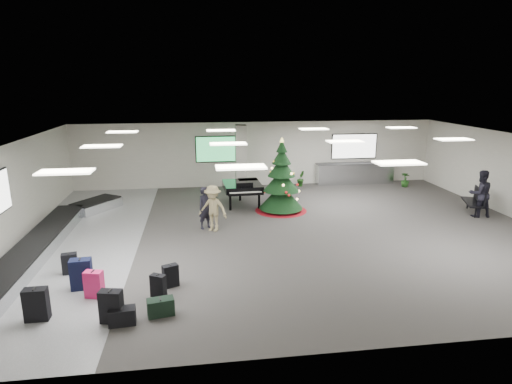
{
  "coord_description": "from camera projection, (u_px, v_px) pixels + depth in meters",
  "views": [
    {
      "loc": [
        -3.03,
        -13.99,
        5.12
      ],
      "look_at": [
        -0.93,
        1.0,
        1.2
      ],
      "focal_mm": 30.0,
      "sensor_mm": 36.0,
      "label": 1
    }
  ],
  "objects": [
    {
      "name": "ground",
      "position": [
        286.0,
        231.0,
        15.1
      ],
      "size": [
        18.0,
        18.0,
        0.0
      ],
      "primitive_type": "plane",
      "color": "#363331",
      "rests_on": "ground"
    },
    {
      "name": "room_envelope",
      "position": [
        273.0,
        163.0,
        15.11
      ],
      "size": [
        18.02,
        14.02,
        3.21
      ],
      "color": "beige",
      "rests_on": "ground"
    },
    {
      "name": "baggage_carousel",
      "position": [
        51.0,
        237.0,
        13.92
      ],
      "size": [
        2.28,
        9.71,
        0.43
      ],
      "color": "silver",
      "rests_on": "ground"
    },
    {
      "name": "service_counter",
      "position": [
        355.0,
        173.0,
        22.01
      ],
      "size": [
        4.05,
        0.65,
        1.08
      ],
      "color": "silver",
      "rests_on": "ground"
    },
    {
      "name": "suitcase_0",
      "position": [
        111.0,
        306.0,
        9.3
      ],
      "size": [
        0.52,
        0.36,
        0.77
      ],
      "rotation": [
        0.0,
        0.0,
        -0.2
      ],
      "color": "black",
      "rests_on": "ground"
    },
    {
      "name": "suitcase_1",
      "position": [
        158.0,
        286.0,
        10.44
      ],
      "size": [
        0.42,
        0.35,
        0.59
      ],
      "rotation": [
        0.0,
        0.0,
        -0.5
      ],
      "color": "black",
      "rests_on": "ground"
    },
    {
      "name": "pink_suitcase",
      "position": [
        94.0,
        284.0,
        10.39
      ],
      "size": [
        0.48,
        0.34,
        0.7
      ],
      "rotation": [
        0.0,
        0.0,
        -0.24
      ],
      "color": "#E11D60",
      "rests_on": "ground"
    },
    {
      "name": "suitcase_3",
      "position": [
        171.0,
        276.0,
        10.96
      ],
      "size": [
        0.44,
        0.35,
        0.6
      ],
      "rotation": [
        0.0,
        0.0,
        0.42
      ],
      "color": "black",
      "rests_on": "ground"
    },
    {
      "name": "navy_suitcase",
      "position": [
        81.0,
        274.0,
        10.8
      ],
      "size": [
        0.54,
        0.34,
        0.82
      ],
      "rotation": [
        0.0,
        0.0,
        0.07
      ],
      "color": "black",
      "rests_on": "ground"
    },
    {
      "name": "suitcase_5",
      "position": [
        36.0,
        304.0,
        9.38
      ],
      "size": [
        0.5,
        0.28,
        0.77
      ],
      "rotation": [
        0.0,
        0.0,
        0.02
      ],
      "color": "black",
      "rests_on": "ground"
    },
    {
      "name": "green_duffel",
      "position": [
        161.0,
        307.0,
        9.62
      ],
      "size": [
        0.64,
        0.4,
        0.42
      ],
      "rotation": [
        0.0,
        0.0,
        0.19
      ],
      "color": "black",
      "rests_on": "ground"
    },
    {
      "name": "suitcase_8",
      "position": [
        70.0,
        264.0,
        11.68
      ],
      "size": [
        0.43,
        0.3,
        0.61
      ],
      "rotation": [
        0.0,
        0.0,
        0.19
      ],
      "color": "black",
      "rests_on": "ground"
    },
    {
      "name": "black_duffel",
      "position": [
        122.0,
        316.0,
        9.27
      ],
      "size": [
        0.6,
        0.37,
        0.39
      ],
      "rotation": [
        0.0,
        0.0,
        0.1
      ],
      "color": "black",
      "rests_on": "ground"
    },
    {
      "name": "christmas_tree",
      "position": [
        281.0,
        186.0,
        17.25
      ],
      "size": [
        2.11,
        2.11,
        3.01
      ],
      "color": "maroon",
      "rests_on": "ground"
    },
    {
      "name": "grand_piano",
      "position": [
        242.0,
        187.0,
        18.06
      ],
      "size": [
        1.61,
        2.03,
        1.13
      ],
      "rotation": [
        0.0,
        0.0,
        0.04
      ],
      "color": "black",
      "rests_on": "ground"
    },
    {
      "name": "bench",
      "position": [
        475.0,
        199.0,
        17.07
      ],
      "size": [
        1.08,
        1.66,
        1.0
      ],
      "rotation": [
        0.0,
        0.0,
        -0.37
      ],
      "color": "black",
      "rests_on": "ground"
    },
    {
      "name": "traveler_a",
      "position": [
        205.0,
        208.0,
        15.22
      ],
      "size": [
        0.67,
        0.61,
        1.53
      ],
      "primitive_type": "imported",
      "rotation": [
        0.0,
        0.0,
        0.57
      ],
      "color": "black",
      "rests_on": "ground"
    },
    {
      "name": "traveler_b",
      "position": [
        213.0,
        208.0,
        14.95
      ],
      "size": [
        1.22,
        1.04,
        1.64
      ],
      "primitive_type": "imported",
      "rotation": [
        0.0,
        0.0,
        -0.5
      ],
      "color": "#9C8C61",
      "rests_on": "ground"
    },
    {
      "name": "traveler_bench",
      "position": [
        480.0,
        194.0,
        16.52
      ],
      "size": [
        0.95,
        0.77,
        1.85
      ],
      "primitive_type": "imported",
      "rotation": [
        0.0,
        0.0,
        3.06
      ],
      "color": "black",
      "rests_on": "ground"
    },
    {
      "name": "potted_plant_left",
      "position": [
        301.0,
        179.0,
        21.52
      ],
      "size": [
        0.51,
        0.54,
        0.77
      ],
      "primitive_type": "imported",
      "rotation": [
        0.0,
        0.0,
        1.05
      ],
      "color": "#153A12",
      "rests_on": "ground"
    },
    {
      "name": "potted_plant_right",
      "position": [
        405.0,
        180.0,
        21.38
      ],
      "size": [
        0.57,
        0.57,
        0.73
      ],
      "primitive_type": "imported",
      "rotation": [
        0.0,
        0.0,
        2.45
      ],
      "color": "#153A12",
      "rests_on": "ground"
    }
  ]
}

